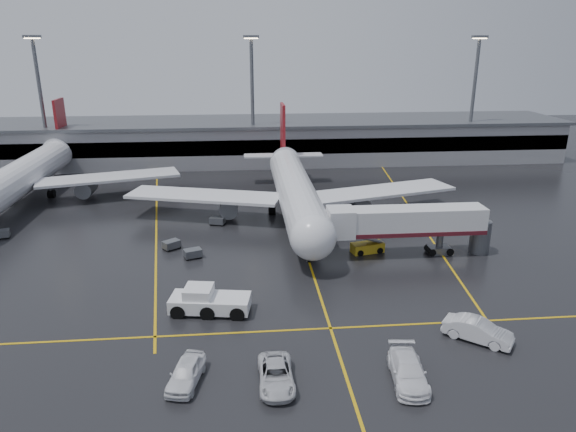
{
  "coord_description": "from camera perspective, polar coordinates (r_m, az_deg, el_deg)",
  "views": [
    {
      "loc": [
        -7.57,
        -62.68,
        24.57
      ],
      "look_at": [
        -2.0,
        -2.0,
        4.0
      ],
      "focal_mm": 32.58,
      "sensor_mm": 36.0,
      "label": 1
    }
  ],
  "objects": [
    {
      "name": "second_airliner",
      "position": [
        93.38,
        -26.8,
        4.04
      ],
      "size": [
        48.8,
        45.6,
        14.1
      ],
      "color": "silver",
      "rests_on": "ground"
    },
    {
      "name": "ground",
      "position": [
        67.75,
        1.53,
        -2.62
      ],
      "size": [
        220.0,
        220.0,
        0.0
      ],
      "primitive_type": "plane",
      "color": "black",
      "rests_on": "ground"
    },
    {
      "name": "light_mast_right",
      "position": [
        115.43,
        19.61,
        12.59
      ],
      "size": [
        3.0,
        1.2,
        25.45
      ],
      "color": "#595B60",
      "rests_on": "ground"
    },
    {
      "name": "service_van_a",
      "position": [
        40.85,
        -1.3,
        -16.97
      ],
      "size": [
        2.6,
        5.64,
        1.57
      ],
      "primitive_type": "imported",
      "rotation": [
        0.0,
        0.0,
        0.0
      ],
      "color": "silver",
      "rests_on": "ground"
    },
    {
      "name": "baggage_cart_c",
      "position": [
        73.69,
        -7.71,
        -0.49
      ],
      "size": [
        2.29,
        1.82,
        1.12
      ],
      "color": "#595B60",
      "rests_on": "ground"
    },
    {
      "name": "apron_line_left",
      "position": [
        77.72,
        -14.17,
        -0.36
      ],
      "size": [
        9.99,
        69.35,
        0.02
      ],
      "primitive_type": "cube",
      "rotation": [
        0.0,
        0.0,
        0.14
      ],
      "color": "gold",
      "rests_on": "ground"
    },
    {
      "name": "light_mast_mid",
      "position": [
        105.2,
        -3.92,
        13.1
      ],
      "size": [
        3.0,
        1.2,
        25.45
      ],
      "color": "#595B60",
      "rests_on": "ground"
    },
    {
      "name": "baggage_cart_a",
      "position": [
        63.0,
        -10.34,
        -4.01
      ],
      "size": [
        2.33,
        1.92,
        1.12
      ],
      "color": "#595B60",
      "rests_on": "ground"
    },
    {
      "name": "apron_line_stop",
      "position": [
        48.12,
        4.66,
        -12.11
      ],
      "size": [
        60.0,
        0.25,
        0.02
      ],
      "primitive_type": "cube",
      "color": "gold",
      "rests_on": "ground"
    },
    {
      "name": "service_van_b",
      "position": [
        42.09,
        12.97,
        -16.14
      ],
      "size": [
        3.12,
        6.32,
        1.77
      ],
      "primitive_type": "imported",
      "rotation": [
        0.0,
        0.0,
        -0.11
      ],
      "color": "white",
      "rests_on": "ground"
    },
    {
      "name": "service_van_c",
      "position": [
        48.62,
        20.0,
        -11.65
      ],
      "size": [
        5.79,
        5.19,
        1.91
      ],
      "primitive_type": "imported",
      "rotation": [
        0.0,
        0.0,
        0.9
      ],
      "color": "silver",
      "rests_on": "ground"
    },
    {
      "name": "pushback_tractor",
      "position": [
        50.66,
        -8.72,
        -9.22
      ],
      "size": [
        7.86,
        4.24,
        2.68
      ],
      "color": "white",
      "rests_on": "ground"
    },
    {
      "name": "service_van_d",
      "position": [
        41.65,
        -11.07,
        -16.43
      ],
      "size": [
        3.1,
        5.44,
        1.74
      ],
      "primitive_type": "imported",
      "rotation": [
        0.0,
        0.0,
        -0.21
      ],
      "color": "white",
      "rests_on": "ground"
    },
    {
      "name": "jet_bridge",
      "position": [
        63.38,
        12.93,
        -0.84
      ],
      "size": [
        19.9,
        3.4,
        6.05
      ],
      "color": "silver",
      "rests_on": "ground"
    },
    {
      "name": "baggage_cart_b",
      "position": [
        66.15,
        -12.6,
        -3.04
      ],
      "size": [
        2.38,
        2.26,
        1.12
      ],
      "color": "#595B60",
      "rests_on": "ground"
    },
    {
      "name": "main_airliner",
      "position": [
        75.57,
        0.7,
        3.02
      ],
      "size": [
        48.8,
        45.6,
        14.1
      ],
      "color": "silver",
      "rests_on": "ground"
    },
    {
      "name": "apron_line_centre",
      "position": [
        67.75,
        1.53,
        -2.61
      ],
      "size": [
        0.25,
        90.0,
        0.02
      ],
      "primitive_type": "cube",
      "color": "gold",
      "rests_on": "ground"
    },
    {
      "name": "terminal",
      "position": [
        112.71,
        -1.32,
        8.3
      ],
      "size": [
        122.0,
        19.0,
        8.6
      ],
      "color": "gray",
      "rests_on": "ground"
    },
    {
      "name": "belt_loader",
      "position": [
        64.42,
        8.65,
        -3.41
      ],
      "size": [
        4.18,
        2.55,
        2.48
      ],
      "color": "gold",
      "rests_on": "ground"
    },
    {
      "name": "light_mast_left",
      "position": [
        111.63,
        -25.38,
        11.72
      ],
      "size": [
        3.0,
        1.2,
        25.45
      ],
      "color": "#595B60",
      "rests_on": "ground"
    },
    {
      "name": "baggage_cart_e",
      "position": [
        77.68,
        -28.83,
        -1.7
      ],
      "size": [
        2.3,
        1.86,
        1.12
      ],
      "color": "#595B60",
      "rests_on": "ground"
    },
    {
      "name": "apron_line_right",
      "position": [
        80.87,
        13.46,
        0.44
      ],
      "size": [
        7.57,
        69.64,
        0.02
      ],
      "primitive_type": "cube",
      "rotation": [
        0.0,
        0.0,
        -0.1
      ],
      "color": "gold",
      "rests_on": "ground"
    }
  ]
}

